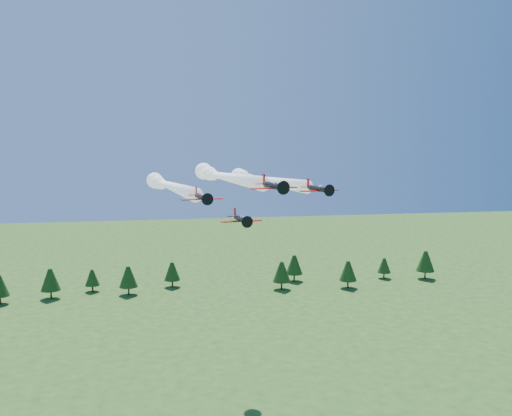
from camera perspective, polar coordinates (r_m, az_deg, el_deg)
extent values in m
cylinder|color=black|center=(90.74, 1.70, 2.24)|extent=(2.16, 5.73, 1.04)
cone|color=black|center=(87.74, 2.55, 2.08)|extent=(1.21, 1.13, 1.04)
cone|color=black|center=(87.18, 2.72, 2.05)|extent=(0.54, 0.55, 0.46)
cylinder|color=black|center=(87.02, 2.77, 2.04)|extent=(2.15, 0.48, 2.19)
cube|color=#BB0000|center=(90.38, 1.80, 2.01)|extent=(7.84, 2.93, 0.13)
cube|color=#BB0000|center=(94.13, 0.80, 2.45)|extent=(3.14, 1.48, 0.07)
cube|color=#BB0000|center=(94.16, 0.77, 2.96)|extent=(0.29, 0.99, 1.51)
ellipsoid|color=#99C4ED|center=(89.85, 1.94, 2.46)|extent=(0.99, 1.38, 0.65)
sphere|color=white|center=(119.88, -4.27, 3.36)|extent=(2.30, 2.30, 2.30)
sphere|color=white|center=(123.52, -4.80, 3.46)|extent=(3.00, 3.00, 3.00)
sphere|color=white|center=(127.17, -5.31, 3.56)|extent=(3.70, 3.70, 3.70)
cylinder|color=black|center=(94.30, -5.48, 1.10)|extent=(1.85, 5.17, 0.94)
cone|color=black|center=(91.46, -5.00, 0.92)|extent=(1.08, 1.00, 0.94)
cone|color=black|center=(90.92, -4.90, 0.89)|extent=(0.48, 0.49, 0.41)
cylinder|color=black|center=(90.76, -4.87, 0.88)|extent=(1.95, 0.39, 1.98)
cube|color=#BB0000|center=(93.97, -5.42, 0.89)|extent=(7.08, 2.51, 0.11)
cube|color=#BB0000|center=(97.51, -6.00, 1.31)|extent=(2.83, 1.28, 0.07)
cube|color=#BB0000|center=(97.53, -6.02, 1.76)|extent=(0.25, 0.90, 1.37)
ellipsoid|color=#99C4ED|center=(93.45, -5.35, 1.28)|extent=(0.87, 1.23, 0.59)
sphere|color=white|center=(126.36, -9.41, 2.51)|extent=(2.30, 2.30, 2.30)
sphere|color=white|center=(130.41, -9.77, 2.63)|extent=(3.00, 3.00, 3.00)
sphere|color=white|center=(134.47, -10.10, 2.75)|extent=(3.70, 3.70, 3.70)
cylinder|color=black|center=(102.87, 6.20, 1.94)|extent=(2.29, 5.56, 1.01)
cone|color=black|center=(100.13, 7.12, 1.79)|extent=(1.20, 1.13, 1.01)
cone|color=black|center=(99.62, 7.30, 1.76)|extent=(0.54, 0.55, 0.45)
cylinder|color=black|center=(99.47, 7.35, 1.75)|extent=(2.08, 0.55, 2.13)
cube|color=#BB0000|center=(102.55, 6.32, 1.74)|extent=(7.61, 3.11, 0.12)
cube|color=#BB0000|center=(105.98, 5.23, 2.12)|extent=(3.06, 1.54, 0.07)
cube|color=#BB0000|center=(106.01, 5.21, 2.56)|extent=(0.32, 0.96, 1.47)
ellipsoid|color=#99C4ED|center=(102.05, 6.46, 2.12)|extent=(1.00, 1.36, 0.63)
sphere|color=white|center=(130.52, -0.64, 3.02)|extent=(2.30, 2.30, 2.30)
sphere|color=white|center=(134.02, -1.29, 3.13)|extent=(3.00, 3.00, 3.00)
sphere|color=white|center=(137.54, -1.90, 3.22)|extent=(3.70, 3.70, 3.70)
cylinder|color=black|center=(105.35, -1.55, -1.10)|extent=(1.83, 5.69, 1.04)
cone|color=black|center=(102.26, -1.02, -1.34)|extent=(1.16, 1.07, 1.04)
cone|color=black|center=(101.68, -0.91, -1.39)|extent=(0.52, 0.53, 0.46)
cylinder|color=black|center=(101.51, -0.88, -1.41)|extent=(2.16, 0.35, 2.18)
cube|color=#BB0000|center=(105.01, -1.48, -1.31)|extent=(7.79, 2.48, 0.12)
cube|color=#BB0000|center=(108.84, -2.11, -0.82)|extent=(3.10, 1.30, 0.07)
cube|color=#BB0000|center=(108.83, -2.13, -0.38)|extent=(0.23, 0.99, 1.50)
ellipsoid|color=#99C4ED|center=(104.41, -1.40, -0.94)|extent=(0.92, 1.34, 0.65)
cylinder|color=#382314|center=(238.74, 16.54, -6.43)|extent=(0.60, 0.60, 3.14)
cone|color=#193710|center=(237.53, 16.59, -5.11)|extent=(7.17, 7.17, 8.06)
cylinder|color=#382314|center=(211.20, -12.61, -8.08)|extent=(0.60, 0.60, 2.90)
cone|color=#193710|center=(209.93, -12.65, -6.71)|extent=(6.62, 6.62, 7.44)
cylinder|color=#382314|center=(225.72, 3.83, -6.95)|extent=(0.60, 0.60, 2.90)
cone|color=#193710|center=(224.54, 3.84, -5.67)|extent=(6.62, 6.62, 7.45)
cylinder|color=#382314|center=(213.28, -24.22, -8.39)|extent=(0.60, 0.60, 2.80)
cylinder|color=#382314|center=(213.51, 2.58, -7.75)|extent=(0.60, 0.60, 2.91)
cone|color=#193710|center=(212.25, 2.58, -6.39)|extent=(6.66, 6.66, 7.49)
cylinder|color=#382314|center=(235.45, 12.67, -6.60)|extent=(0.60, 0.60, 2.29)
cone|color=#193710|center=(234.54, 12.69, -5.62)|extent=(5.24, 5.24, 5.90)
cylinder|color=#382314|center=(218.93, -8.36, -7.48)|extent=(0.60, 0.60, 2.65)
cone|color=#193710|center=(217.81, -8.39, -6.27)|extent=(6.06, 6.06, 6.81)
cylinder|color=#382314|center=(218.79, -16.03, -7.74)|extent=(0.60, 0.60, 2.28)
cone|color=#193710|center=(217.81, -16.06, -6.70)|extent=(5.21, 5.21, 5.87)
cylinder|color=#382314|center=(213.72, -19.81, -8.13)|extent=(0.60, 0.60, 2.98)
cone|color=#193710|center=(212.44, -19.87, -6.75)|extent=(6.80, 6.80, 7.66)
cylinder|color=#382314|center=(217.98, 9.17, -7.53)|extent=(0.60, 0.60, 2.86)
cone|color=#193710|center=(216.77, 9.20, -6.22)|extent=(6.54, 6.54, 7.35)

